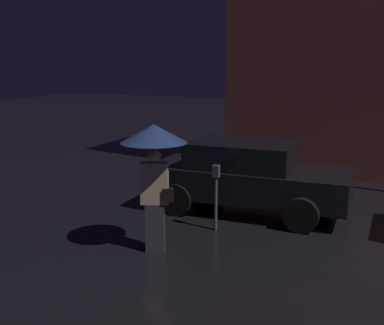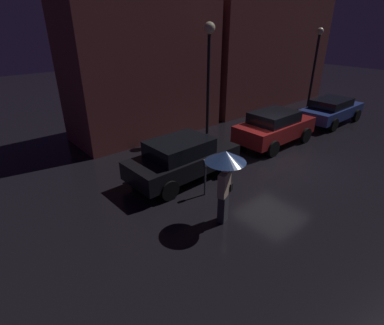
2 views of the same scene
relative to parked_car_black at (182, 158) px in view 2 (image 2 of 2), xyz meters
name	(u,v)px [view 2 (image 2 of 2)]	position (x,y,z in m)	size (l,w,h in m)	color
ground_plane	(278,163)	(3.61, -1.47, -0.76)	(60.00, 60.00, 0.00)	black
building_facade_left	(143,51)	(1.76, 5.03, 3.06)	(7.08, 3.00, 7.65)	brown
building_facade_right	(265,48)	(10.76, 5.03, 2.72)	(9.92, 3.00, 6.98)	brown
parked_car_black	(182,158)	(0.00, 0.00, 0.00)	(4.10, 1.91, 1.46)	black
parked_car_red	(274,127)	(5.17, -0.08, 0.03)	(3.96, 1.89, 1.51)	maroon
parked_car_blue	(331,110)	(10.17, -0.17, -0.05)	(4.20, 1.87, 1.32)	navy
pedestrian_with_umbrella	(225,167)	(-0.72, -2.70, 0.91)	(1.07, 1.07, 2.11)	#383842
parking_meter	(205,173)	(-0.18, -1.36, 0.00)	(0.12, 0.10, 1.24)	#4C5154
street_lamp_near	(209,55)	(3.59, 2.61, 2.96)	(0.49, 0.49, 5.05)	black
street_lamp_far	(316,56)	(12.02, 2.24, 2.40)	(0.40, 0.40, 4.72)	black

